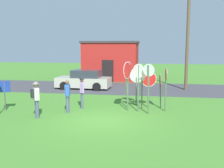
# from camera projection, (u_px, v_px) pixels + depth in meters

# --- Properties ---
(ground_plane) EXTENTS (80.00, 80.00, 0.00)m
(ground_plane) POSITION_uv_depth(u_px,v_px,m) (102.00, 121.00, 11.99)
(ground_plane) COLOR #47842D
(street_asphalt) EXTENTS (60.00, 6.40, 0.01)m
(street_asphalt) POSITION_uv_depth(u_px,v_px,m) (125.00, 88.00, 21.29)
(street_asphalt) COLOR #424247
(street_asphalt) RESTS_ON ground
(building_background) EXTENTS (5.48, 4.66, 3.89)m
(building_background) POSITION_uv_depth(u_px,v_px,m) (111.00, 60.00, 26.86)
(building_background) COLOR #B2231E
(building_background) RESTS_ON ground
(utility_pole) EXTENTS (1.80, 0.24, 7.97)m
(utility_pole) POSITION_uv_depth(u_px,v_px,m) (188.00, 36.00, 19.86)
(utility_pole) COLOR brown
(utility_pole) RESTS_ON ground
(parked_car_on_street) EXTENTS (4.37, 2.16, 1.51)m
(parked_car_on_street) POSITION_uv_depth(u_px,v_px,m) (84.00, 80.00, 21.01)
(parked_car_on_street) COLOR #B7B2A3
(parked_car_on_street) RESTS_ON ground
(stop_sign_rear_right) EXTENTS (0.16, 0.82, 1.91)m
(stop_sign_rear_right) POSITION_uv_depth(u_px,v_px,m) (160.00, 85.00, 14.28)
(stop_sign_rear_right) COLOR #51664C
(stop_sign_rear_right) RESTS_ON ground
(stop_sign_rear_left) EXTENTS (0.82, 0.25, 2.04)m
(stop_sign_rear_left) POSITION_uv_depth(u_px,v_px,m) (149.00, 83.00, 14.30)
(stop_sign_rear_left) COLOR #51664C
(stop_sign_rear_left) RESTS_ON ground
(stop_sign_low_front) EXTENTS (0.63, 0.43, 2.51)m
(stop_sign_low_front) POSITION_uv_depth(u_px,v_px,m) (139.00, 79.00, 13.46)
(stop_sign_low_front) COLOR #51664C
(stop_sign_low_front) RESTS_ON ground
(stop_sign_far_back) EXTENTS (0.39, 0.60, 2.56)m
(stop_sign_far_back) POSITION_uv_depth(u_px,v_px,m) (128.00, 77.00, 14.19)
(stop_sign_far_back) COLOR #51664C
(stop_sign_far_back) RESTS_ON ground
(stop_sign_leaning_right) EXTENTS (0.58, 0.31, 2.54)m
(stop_sign_leaning_right) POSITION_uv_depth(u_px,v_px,m) (149.00, 81.00, 12.93)
(stop_sign_leaning_right) COLOR #51664C
(stop_sign_leaning_right) RESTS_ON ground
(stop_sign_center_cluster) EXTENTS (0.08, 0.70, 2.29)m
(stop_sign_center_cluster) POSITION_uv_depth(u_px,v_px,m) (166.00, 82.00, 13.54)
(stop_sign_center_cluster) COLOR #51664C
(stop_sign_center_cluster) RESTS_ON ground
(stop_sign_nearest) EXTENTS (0.37, 0.55, 2.18)m
(stop_sign_nearest) POSITION_uv_depth(u_px,v_px,m) (142.00, 83.00, 13.91)
(stop_sign_nearest) COLOR #51664C
(stop_sign_nearest) RESTS_ON ground
(stop_sign_leaning_left) EXTENTS (0.81, 0.26, 2.16)m
(stop_sign_leaning_left) POSITION_uv_depth(u_px,v_px,m) (136.00, 80.00, 15.02)
(stop_sign_leaning_left) COLOR #51664C
(stop_sign_leaning_left) RESTS_ON ground
(stop_sign_tallest) EXTENTS (0.32, 0.88, 2.60)m
(stop_sign_tallest) POSITION_uv_depth(u_px,v_px,m) (127.00, 77.00, 13.65)
(stop_sign_tallest) COLOR #51664C
(stop_sign_tallest) RESTS_ON ground
(person_near_signs) EXTENTS (0.47, 0.48, 1.74)m
(person_near_signs) POSITION_uv_depth(u_px,v_px,m) (36.00, 97.00, 12.31)
(person_near_signs) COLOR #4C5670
(person_near_signs) RESTS_ON ground
(person_in_dark_shirt) EXTENTS (0.32, 0.55, 1.74)m
(person_in_dark_shirt) POSITION_uv_depth(u_px,v_px,m) (82.00, 91.00, 14.27)
(person_in_dark_shirt) COLOR #4C5670
(person_in_dark_shirt) RESTS_ON ground
(person_on_left) EXTENTS (0.26, 0.57, 1.69)m
(person_on_left) POSITION_uv_depth(u_px,v_px,m) (68.00, 94.00, 13.34)
(person_on_left) COLOR #4C5670
(person_on_left) RESTS_ON ground
(info_panel_leftmost) EXTENTS (0.58, 0.20, 1.58)m
(info_panel_leftmost) POSITION_uv_depth(u_px,v_px,m) (4.00, 90.00, 13.78)
(info_panel_leftmost) COLOR #4C4C51
(info_panel_leftmost) RESTS_ON ground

